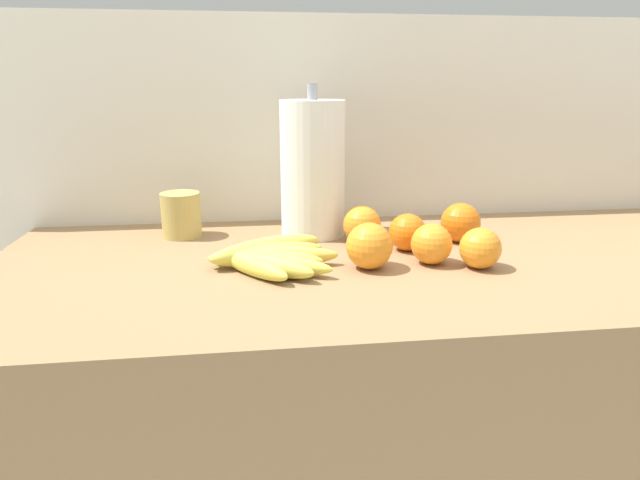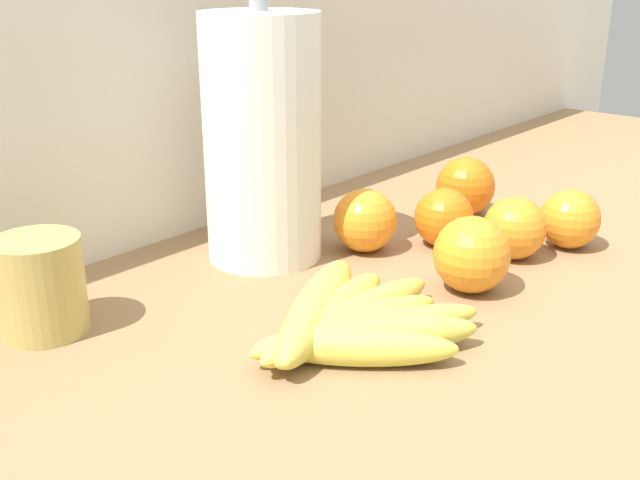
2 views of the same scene
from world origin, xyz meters
name	(u,v)px [view 2 (image 2 of 2)]	position (x,y,z in m)	size (l,w,h in m)	color
wall_back	(310,311)	(0.00, 0.34, 0.65)	(2.07, 0.06, 1.30)	silver
banana_bunch	(346,324)	(-0.35, -0.02, 0.88)	(0.22, 0.21, 0.04)	#E0D24C
orange_right	(465,186)	(0.03, 0.09, 0.90)	(0.08, 0.08, 0.08)	orange
orange_back_left	(472,254)	(-0.18, -0.04, 0.90)	(0.08, 0.08, 0.08)	orange
orange_back_right	(514,228)	(-0.07, -0.03, 0.90)	(0.07, 0.07, 0.07)	orange
orange_center	(570,219)	(0.00, -0.06, 0.90)	(0.07, 0.07, 0.07)	orange
orange_front	(365,220)	(-0.16, 0.11, 0.90)	(0.07, 0.07, 0.07)	orange
orange_far_right	(444,217)	(-0.09, 0.05, 0.90)	(0.07, 0.07, 0.07)	orange
paper_towel_roll	(262,140)	(-0.25, 0.18, 1.00)	(0.13, 0.13, 0.30)	white
mug	(41,286)	(-0.51, 0.20, 0.91)	(0.08, 0.08, 0.09)	tan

